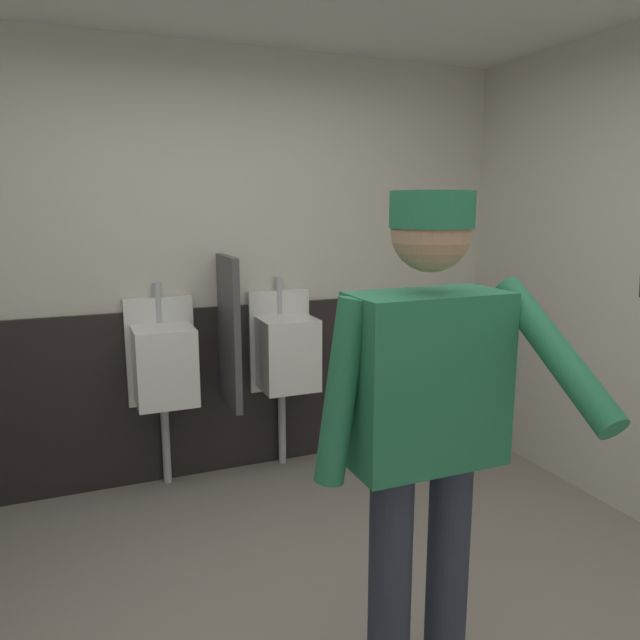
# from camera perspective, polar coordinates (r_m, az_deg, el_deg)

# --- Properties ---
(wall_back) EXTENTS (4.54, 0.12, 2.61)m
(wall_back) POSITION_cam_1_polar(r_m,az_deg,el_deg) (3.80, -10.64, 4.88)
(wall_back) COLOR beige
(wall_back) RESTS_ON ground_plane
(wainscot_band_back) EXTENTS (3.94, 0.03, 1.07)m
(wainscot_band_back) POSITION_cam_1_polar(r_m,az_deg,el_deg) (3.89, -10.01, -6.58)
(wainscot_band_back) COLOR black
(wainscot_band_back) RESTS_ON ground_plane
(urinal_left) EXTENTS (0.40, 0.34, 1.24)m
(urinal_left) POSITION_cam_1_polar(r_m,az_deg,el_deg) (3.63, -14.55, -4.04)
(urinal_left) COLOR white
(urinal_left) RESTS_ON ground_plane
(urinal_middle) EXTENTS (0.40, 0.34, 1.24)m
(urinal_middle) POSITION_cam_1_polar(r_m,az_deg,el_deg) (3.80, -3.27, -3.04)
(urinal_middle) COLOR white
(urinal_middle) RESTS_ON ground_plane
(privacy_divider_panel) EXTENTS (0.04, 0.40, 0.90)m
(privacy_divider_panel) POSITION_cam_1_polar(r_m,az_deg,el_deg) (3.59, -8.59, -1.14)
(privacy_divider_panel) COLOR #4C4C51
(person) EXTENTS (0.70, 0.60, 1.73)m
(person) POSITION_cam_1_polar(r_m,az_deg,el_deg) (1.92, 10.01, -9.01)
(person) COLOR #2D3342
(person) RESTS_ON ground_plane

